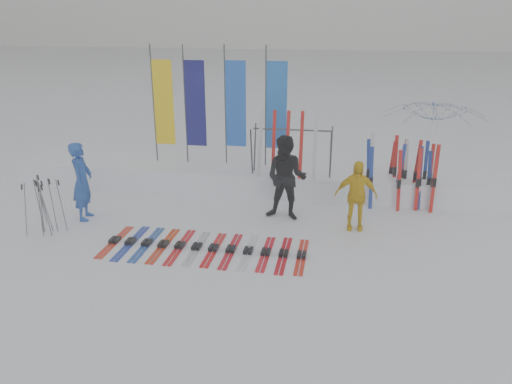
% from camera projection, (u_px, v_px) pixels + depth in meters
% --- Properties ---
extents(ground, '(120.00, 120.00, 0.00)m').
position_uv_depth(ground, '(231.00, 269.00, 9.41)').
color(ground, white).
rests_on(ground, ground).
extents(snow_bank, '(14.00, 1.60, 0.60)m').
position_uv_depth(snow_bank, '(268.00, 179.00, 13.57)').
color(snow_bank, white).
rests_on(snow_bank, ground).
extents(person_blue, '(0.55, 0.73, 1.83)m').
position_uv_depth(person_blue, '(82.00, 181.00, 11.45)').
color(person_blue, '#1B44A2').
rests_on(person_blue, ground).
extents(person_black, '(1.05, 0.86, 1.98)m').
position_uv_depth(person_black, '(286.00, 178.00, 11.43)').
color(person_black, black).
rests_on(person_black, ground).
extents(person_yellow, '(0.94, 0.44, 1.57)m').
position_uv_depth(person_yellow, '(356.00, 195.00, 10.94)').
color(person_yellow, yellow).
rests_on(person_yellow, ground).
extents(tent_canopy, '(2.70, 2.75, 2.47)m').
position_uv_depth(tent_canopy, '(431.00, 145.00, 13.30)').
color(tent_canopy, white).
rests_on(tent_canopy, ground).
extents(ski_row, '(4.12, 1.70, 0.07)m').
position_uv_depth(ski_row, '(204.00, 248.00, 10.20)').
color(ski_row, red).
rests_on(ski_row, ground).
extents(pole_cluster, '(0.72, 0.69, 1.25)m').
position_uv_depth(pole_cluster, '(44.00, 207.00, 10.80)').
color(pole_cluster, '#595B60').
rests_on(pole_cluster, ground).
extents(feather_flags, '(3.68, 0.16, 3.20)m').
position_uv_depth(feather_flags, '(216.00, 104.00, 13.41)').
color(feather_flags, '#383A3F').
rests_on(feather_flags, ground).
extents(ski_rack, '(2.04, 0.80, 1.23)m').
position_uv_depth(ski_rack, '(292.00, 145.00, 12.72)').
color(ski_rack, '#383A3F').
rests_on(ski_rack, ground).
extents(upright_skis, '(1.61, 1.14, 1.70)m').
position_uv_depth(upright_skis, '(406.00, 174.00, 12.36)').
color(upright_skis, red).
rests_on(upright_skis, ground).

